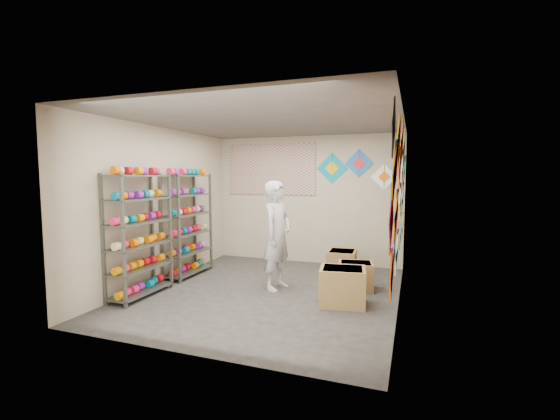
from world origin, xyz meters
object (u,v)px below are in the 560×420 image
at_px(shelf_rack_front, 139,235).
at_px(carton_b, 356,276).
at_px(shopkeeper, 277,235).
at_px(carton_a, 342,286).
at_px(carton_c, 342,263).
at_px(shelf_rack_back, 188,225).

distance_m(shelf_rack_front, carton_b, 3.49).
distance_m(shopkeeper, carton_a, 1.37).
bearing_deg(carton_c, shelf_rack_front, -144.70).
relative_size(carton_b, carton_c, 1.00).
bearing_deg(shelf_rack_back, shelf_rack_front, -90.00).
bearing_deg(shelf_rack_front, shopkeeper, 29.86).
xyz_separation_m(shelf_rack_front, shopkeeper, (1.86, 1.07, -0.06)).
relative_size(shelf_rack_front, carton_c, 3.45).
xyz_separation_m(shelf_rack_back, shopkeeper, (1.86, -0.23, -0.06)).
relative_size(carton_a, carton_b, 1.17).
height_order(shelf_rack_back, shopkeeper, shelf_rack_back).
xyz_separation_m(shopkeeper, carton_b, (1.22, 0.39, -0.66)).
relative_size(shopkeeper, carton_b, 3.22).
bearing_deg(shelf_rack_front, carton_c, 38.80).
bearing_deg(carton_b, shelf_rack_front, -165.26).
distance_m(carton_a, carton_c, 1.55).
distance_m(shelf_rack_front, shelf_rack_back, 1.30).
height_order(shopkeeper, carton_a, shopkeeper).
bearing_deg(shelf_rack_back, carton_c, 18.11).
relative_size(shelf_rack_back, carton_c, 3.45).
bearing_deg(carton_a, shopkeeper, 151.97).
height_order(shelf_rack_front, shopkeeper, shelf_rack_front).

